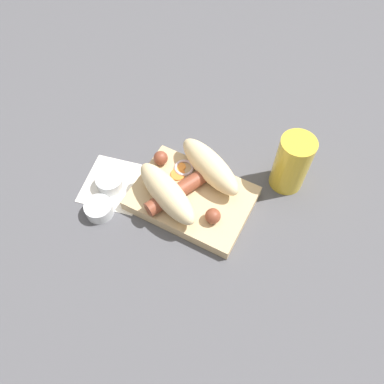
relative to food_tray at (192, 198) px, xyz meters
The scene contains 9 objects.
ground_plane 0.01m from the food_tray, ahead, with size 3.00×3.00×0.00m, color #4C4C51.
food_tray is the anchor object (origin of this frame).
bread_roll 0.05m from the food_tray, 41.28° to the right, with size 0.21×0.21×0.06m.
sausage 0.03m from the food_tray, 14.96° to the right, with size 0.18×0.17×0.03m.
pickled_veggies 0.07m from the food_tray, 44.63° to the right, with size 0.05×0.06×0.01m.
napkin 0.17m from the food_tray, 13.20° to the left, with size 0.15×0.15×0.00m.
condiment_cup_near 0.17m from the food_tray, 15.48° to the left, with size 0.05×0.05×0.03m.
condiment_cup_far 0.18m from the food_tray, 35.97° to the left, with size 0.05×0.05×0.03m.
drink_glass 0.21m from the food_tray, 138.11° to the right, with size 0.07×0.07×0.13m.
Camera 1 is at (-0.18, 0.35, 0.65)m, focal length 35.00 mm.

